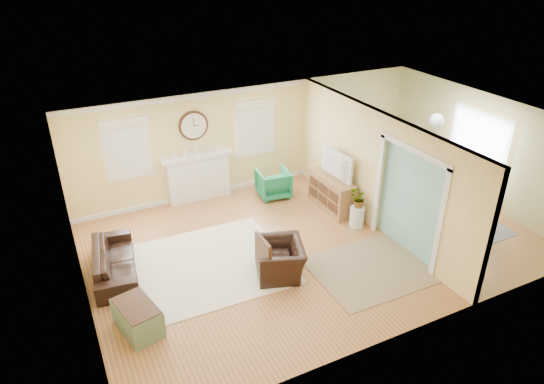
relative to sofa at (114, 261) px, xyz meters
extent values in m
plane|color=#9E5D2E|center=(3.92, -0.68, -0.28)|extent=(9.00, 9.00, 0.00)
cube|color=#E1C180|center=(3.92, 2.32, 1.02)|extent=(9.00, 0.02, 2.60)
cube|color=#E1C180|center=(3.92, -3.68, 1.02)|extent=(9.00, 0.02, 2.60)
cube|color=#E1C180|center=(-0.58, -0.68, 1.02)|extent=(0.02, 6.00, 2.60)
cube|color=#E1C180|center=(8.42, -0.68, 1.02)|extent=(0.02, 6.00, 2.60)
cube|color=white|center=(3.92, -0.68, 2.32)|extent=(9.00, 6.00, 0.02)
cube|color=#E1C180|center=(5.42, 0.72, 1.02)|extent=(0.12, 3.20, 2.60)
cube|color=#E1C180|center=(5.42, -3.18, 1.02)|extent=(0.12, 1.00, 2.60)
cube|color=#E1C180|center=(5.42, -1.78, 2.12)|extent=(0.12, 1.80, 0.40)
cube|color=white|center=(5.35, -0.88, 0.82)|extent=(0.04, 0.12, 2.20)
cube|color=white|center=(5.35, -2.68, 0.82)|extent=(0.04, 0.12, 2.20)
cube|color=white|center=(5.35, -1.78, 1.92)|extent=(0.04, 1.92, 0.12)
cube|color=#68A89D|center=(5.49, -0.68, 1.02)|extent=(0.02, 6.00, 2.60)
cube|color=white|center=(2.42, 2.20, 0.27)|extent=(1.50, 0.24, 1.10)
cube|color=white|center=(2.42, 2.17, 0.85)|extent=(1.70, 0.30, 0.08)
cube|color=black|center=(2.42, 2.30, 0.22)|extent=(0.85, 0.02, 0.75)
cube|color=gold|center=(2.42, 2.19, 0.14)|extent=(0.85, 0.02, 0.62)
cylinder|color=#492717|center=(2.42, 2.29, 1.57)|extent=(0.70, 0.06, 0.70)
cylinder|color=silver|center=(2.42, 2.25, 1.57)|extent=(0.60, 0.01, 0.60)
cube|color=black|center=(2.42, 2.25, 1.67)|extent=(0.02, 0.01, 0.20)
cube|color=black|center=(2.48, 2.25, 1.57)|extent=(0.12, 0.01, 0.02)
cube|color=white|center=(0.87, 2.30, 1.27)|extent=(0.90, 0.03, 1.30)
cube|color=white|center=(0.87, 2.27, 1.27)|extent=(1.00, 0.04, 1.40)
cube|color=#EEE6C9|center=(0.87, 2.23, 1.90)|extent=(1.05, 0.10, 0.18)
cube|color=white|center=(3.97, 2.30, 1.27)|extent=(0.90, 0.03, 1.30)
cube|color=white|center=(3.97, 2.27, 1.27)|extent=(1.00, 0.04, 1.40)
cube|color=#EEE6C9|center=(3.97, 2.23, 1.90)|extent=(1.05, 0.10, 0.18)
cube|color=white|center=(8.39, -0.68, 0.82)|extent=(0.03, 1.60, 2.10)
cube|color=white|center=(8.36, -0.68, 0.82)|extent=(0.03, 1.70, 2.20)
cylinder|color=gold|center=(6.92, -0.68, 2.17)|extent=(0.02, 0.02, 0.30)
sphere|color=white|center=(6.92, -0.68, 1.92)|extent=(0.30, 0.30, 0.30)
cube|color=#EEE6C9|center=(1.61, -0.53, -0.27)|extent=(3.07, 2.67, 0.02)
cube|color=#9D7E5E|center=(4.43, -2.05, -0.27)|extent=(2.24, 1.84, 0.01)
cube|color=slate|center=(6.90, -1.05, -0.27)|extent=(2.26, 2.82, 0.01)
imported|color=black|center=(0.00, 0.00, 0.00)|extent=(0.98, 1.97, 0.55)
imported|color=black|center=(2.79, -1.38, 0.04)|extent=(1.13, 1.21, 0.64)
imported|color=#1C7147|center=(4.09, 1.51, 0.07)|extent=(0.83, 0.85, 0.69)
cube|color=gray|center=(0.05, -1.72, -0.03)|extent=(0.71, 0.96, 0.48)
cube|color=#492717|center=(0.05, -1.72, 0.22)|extent=(0.67, 0.92, 0.02)
cube|color=olive|center=(5.04, 0.36, 0.12)|extent=(0.47, 1.40, 0.80)
cube|color=#492717|center=(4.80, -0.06, 0.27)|extent=(0.01, 0.37, 0.22)
cube|color=#492717|center=(4.80, -0.06, 0.00)|extent=(0.01, 0.37, 0.22)
cube|color=#492717|center=(4.80, 0.36, 0.27)|extent=(0.01, 0.37, 0.22)
cube|color=#492717|center=(4.80, 0.36, 0.00)|extent=(0.01, 0.37, 0.22)
cube|color=#492717|center=(4.80, 0.78, 0.27)|extent=(0.01, 0.37, 0.22)
cube|color=#492717|center=(4.80, 0.78, 0.00)|extent=(0.01, 0.37, 0.22)
imported|color=black|center=(5.02, 0.36, 0.84)|extent=(0.21, 1.11, 0.63)
cylinder|color=white|center=(5.09, -0.59, -0.04)|extent=(0.32, 0.32, 0.47)
imported|color=#337F33|center=(5.09, -0.59, 0.39)|extent=(0.43, 0.40, 0.39)
imported|color=#492717|center=(6.90, -1.05, 0.06)|extent=(1.25, 2.02, 0.68)
cube|color=slate|center=(6.84, 0.01, 0.16)|extent=(0.48, 0.48, 0.05)
cube|color=slate|center=(6.84, 0.01, 0.40)|extent=(0.41, 0.13, 0.49)
cylinder|color=black|center=(6.97, 0.21, -0.07)|extent=(0.03, 0.03, 0.41)
cylinder|color=black|center=(7.03, -0.12, -0.07)|extent=(0.03, 0.03, 0.41)
cylinder|color=black|center=(6.64, 0.14, -0.07)|extent=(0.03, 0.03, 0.41)
cylinder|color=black|center=(6.71, -0.19, -0.07)|extent=(0.03, 0.03, 0.41)
cube|color=slate|center=(6.90, -2.14, 0.21)|extent=(0.48, 0.48, 0.05)
cube|color=slate|center=(6.90, -2.14, 0.48)|extent=(0.46, 0.08, 0.54)
cylinder|color=black|center=(6.73, -2.33, -0.05)|extent=(0.03, 0.03, 0.45)
cylinder|color=black|center=(6.71, -1.97, -0.05)|extent=(0.03, 0.03, 0.45)
cylinder|color=black|center=(7.10, -2.31, -0.05)|extent=(0.03, 0.03, 0.45)
cylinder|color=black|center=(7.08, -1.94, -0.05)|extent=(0.03, 0.03, 0.45)
cube|color=white|center=(6.22, -1.11, 0.15)|extent=(0.40, 0.40, 0.05)
cube|color=white|center=(6.22, -1.11, 0.38)|extent=(0.05, 0.39, 0.47)
cylinder|color=black|center=(6.06, -0.95, -0.08)|extent=(0.03, 0.03, 0.39)
cylinder|color=black|center=(6.38, -0.95, -0.08)|extent=(0.03, 0.03, 0.39)
cylinder|color=black|center=(6.06, -1.27, -0.08)|extent=(0.03, 0.03, 0.39)
cylinder|color=black|center=(6.38, -1.27, -0.08)|extent=(0.03, 0.03, 0.39)
cube|color=slate|center=(7.59, -1.06, 0.19)|extent=(0.55, 0.55, 0.05)
cube|color=slate|center=(7.59, -1.06, 0.46)|extent=(0.18, 0.43, 0.52)
cylinder|color=black|center=(7.82, -1.17, -0.06)|extent=(0.03, 0.03, 0.44)
cylinder|color=black|center=(7.48, -1.28, -0.06)|extent=(0.03, 0.03, 0.44)
cylinder|color=black|center=(7.71, -0.83, -0.06)|extent=(0.03, 0.03, 0.44)
cylinder|color=black|center=(7.37, -0.94, -0.06)|extent=(0.03, 0.03, 0.44)
camera|label=1|loc=(-0.66, -8.02, 5.31)|focal=32.00mm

